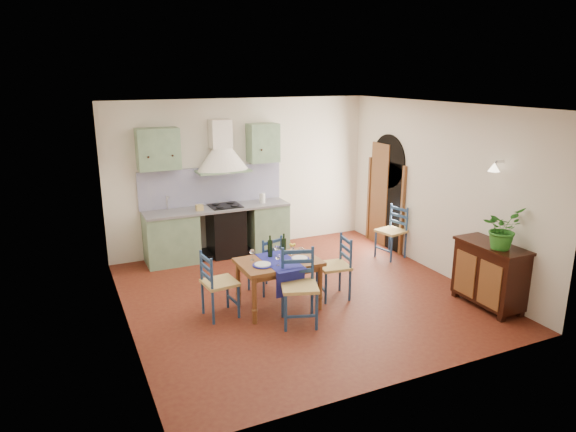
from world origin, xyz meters
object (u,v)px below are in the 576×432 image
object	(u,v)px
chair_near	(299,286)
potted_plant	(502,228)
dining_table	(279,266)
sideboard	(490,273)

from	to	relation	value
chair_near	potted_plant	world-z (taller)	potted_plant
chair_near	potted_plant	xyz separation A→B (m)	(2.62, -0.84, 0.70)
dining_table	potted_plant	distance (m)	3.06
chair_near	potted_plant	size ratio (longest dim) A/B	1.76
sideboard	potted_plant	bearing A→B (deg)	-105.90
dining_table	chair_near	world-z (taller)	dining_table
dining_table	sideboard	bearing A→B (deg)	-23.64
chair_near	sideboard	world-z (taller)	chair_near
chair_near	potted_plant	bearing A→B (deg)	-17.90
dining_table	sideboard	world-z (taller)	dining_table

